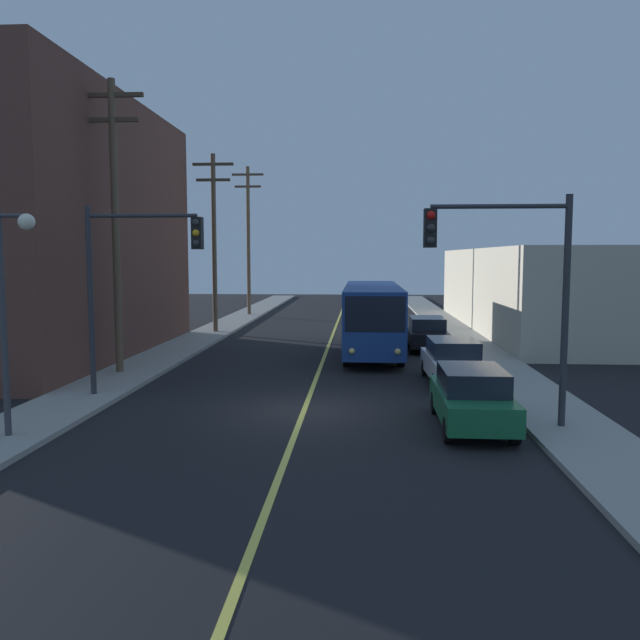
# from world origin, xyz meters

# --- Properties ---
(ground_plane) EXTENTS (120.00, 120.00, 0.00)m
(ground_plane) POSITION_xyz_m (0.00, 0.00, 0.00)
(ground_plane) COLOR black
(sidewalk_left) EXTENTS (2.50, 90.00, 0.15)m
(sidewalk_left) POSITION_xyz_m (-7.25, 10.00, 0.07)
(sidewalk_left) COLOR gray
(sidewalk_left) RESTS_ON ground
(sidewalk_right) EXTENTS (2.50, 90.00, 0.15)m
(sidewalk_right) POSITION_xyz_m (7.25, 10.00, 0.07)
(sidewalk_right) COLOR gray
(sidewalk_right) RESTS_ON ground
(lane_stripe_center) EXTENTS (0.16, 60.00, 0.01)m
(lane_stripe_center) POSITION_xyz_m (0.00, 15.00, 0.01)
(lane_stripe_center) COLOR #D8CC4C
(lane_stripe_center) RESTS_ON ground
(building_left_brick) EXTENTS (10.00, 17.73, 11.61)m
(building_left_brick) POSITION_xyz_m (-13.49, 9.78, 5.81)
(building_left_brick) COLOR brown
(building_left_brick) RESTS_ON ground
(building_right_warehouse) EXTENTS (12.00, 26.09, 5.07)m
(building_right_warehouse) POSITION_xyz_m (14.49, 22.09, 2.53)
(building_right_warehouse) COLOR beige
(building_right_warehouse) RESTS_ON ground
(city_bus) EXTENTS (2.59, 12.16, 3.20)m
(city_bus) POSITION_xyz_m (2.20, 12.15, 1.82)
(city_bus) COLOR navy
(city_bus) RESTS_ON ground
(parked_car_green) EXTENTS (1.85, 4.41, 1.62)m
(parked_car_green) POSITION_xyz_m (4.65, -1.67, 0.84)
(parked_car_green) COLOR #196038
(parked_car_green) RESTS_ON ground
(parked_car_white) EXTENTS (1.90, 4.44, 1.62)m
(parked_car_white) POSITION_xyz_m (4.98, 4.40, 0.84)
(parked_car_white) COLOR silver
(parked_car_white) RESTS_ON ground
(parked_car_black) EXTENTS (1.87, 4.42, 1.62)m
(parked_car_black) POSITION_xyz_m (4.91, 12.94, 0.84)
(parked_car_black) COLOR black
(parked_car_black) RESTS_ON ground
(utility_pole_near) EXTENTS (2.40, 0.28, 11.01)m
(utility_pole_near) POSITION_xyz_m (-7.64, 5.28, 6.17)
(utility_pole_near) COLOR brown
(utility_pole_near) RESTS_ON sidewalk_left
(utility_pole_mid) EXTENTS (2.40, 0.28, 10.39)m
(utility_pole_mid) POSITION_xyz_m (-7.01, 18.93, 5.86)
(utility_pole_mid) COLOR brown
(utility_pole_mid) RESTS_ON sidewalk_left
(utility_pole_far) EXTENTS (2.40, 0.28, 11.25)m
(utility_pole_far) POSITION_xyz_m (-7.02, 30.52, 6.30)
(utility_pole_far) COLOR brown
(utility_pole_far) RESTS_ON sidewalk_left
(traffic_signal_left_corner) EXTENTS (3.75, 0.48, 6.00)m
(traffic_signal_left_corner) POSITION_xyz_m (-5.41, 1.20, 4.30)
(traffic_signal_left_corner) COLOR #2D2D33
(traffic_signal_left_corner) RESTS_ON sidewalk_left
(traffic_signal_right_corner) EXTENTS (3.75, 0.48, 6.00)m
(traffic_signal_right_corner) POSITION_xyz_m (5.41, -1.88, 4.30)
(traffic_signal_right_corner) COLOR #2D2D33
(traffic_signal_right_corner) RESTS_ON sidewalk_right
(street_lamp_left) EXTENTS (0.98, 0.40, 5.50)m
(street_lamp_left) POSITION_xyz_m (-6.83, -3.69, 3.74)
(street_lamp_left) COLOR #38383D
(street_lamp_left) RESTS_ON sidewalk_left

